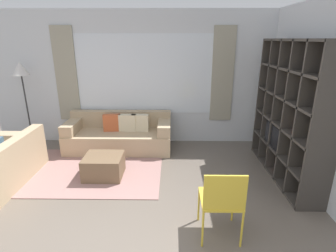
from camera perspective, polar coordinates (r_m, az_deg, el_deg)
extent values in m
cube|color=silver|center=(5.52, -5.15, 10.08)|extent=(6.39, 0.07, 2.70)
cube|color=white|center=(5.47, -5.22, 11.06)|extent=(2.85, 0.01, 1.60)
cube|color=#9E9984|center=(5.84, -21.29, 10.37)|extent=(0.44, 0.03, 1.90)
cube|color=#9E9984|center=(5.52, 11.80, 10.82)|extent=(0.44, 0.03, 1.90)
cube|color=silver|center=(4.33, 29.43, 5.45)|extent=(0.07, 4.56, 2.70)
cube|color=gray|center=(4.84, -19.74, -9.01)|extent=(2.98, 1.71, 0.01)
cube|color=#232328|center=(4.54, 27.22, 2.74)|extent=(0.02, 1.98, 2.15)
cube|color=#3D3833|center=(3.62, 31.11, -1.51)|extent=(0.40, 0.04, 2.15)
cube|color=#3D3833|center=(3.95, 28.37, 0.43)|extent=(0.40, 0.04, 2.15)
cube|color=#3D3833|center=(4.29, 26.05, 2.08)|extent=(0.40, 0.04, 2.15)
cube|color=#3D3833|center=(4.64, 24.08, 3.47)|extent=(0.40, 0.04, 2.15)
cube|color=#3D3833|center=(4.99, 22.37, 4.67)|extent=(0.40, 0.04, 2.15)
cube|color=#3D3833|center=(5.35, 20.89, 5.70)|extent=(0.40, 0.04, 2.15)
cube|color=#3D3833|center=(4.83, 23.32, -9.37)|extent=(0.40, 1.98, 0.04)
cube|color=#3D3833|center=(4.66, 23.96, -4.85)|extent=(0.40, 1.98, 0.04)
cube|color=#3D3833|center=(4.52, 24.66, 0.18)|extent=(0.40, 1.98, 0.04)
cube|color=#3D3833|center=(4.42, 25.40, 5.49)|extent=(0.40, 1.98, 0.04)
cube|color=#3D3833|center=(4.35, 26.19, 11.00)|extent=(0.40, 1.98, 0.04)
cube|color=#3D3833|center=(4.33, 26.98, 16.38)|extent=(0.40, 1.98, 0.04)
cube|color=black|center=(4.63, 21.93, -2.06)|extent=(0.04, 0.63, 0.37)
cube|color=black|center=(4.69, 21.91, -3.98)|extent=(0.10, 0.24, 0.03)
cube|color=#232328|center=(4.94, 22.28, -2.68)|extent=(0.11, 0.11, 0.07)
cylinder|color=red|center=(4.17, 26.49, -0.68)|extent=(0.09, 0.09, 0.08)
cube|color=#388947|center=(4.51, 24.45, 0.81)|extent=(0.07, 0.07, 0.06)
cylinder|color=#232328|center=(4.60, 24.00, -3.82)|extent=(0.09, 0.09, 0.16)
cube|color=#2856A8|center=(5.28, 20.80, -0.93)|extent=(0.08, 0.08, 0.11)
cube|color=red|center=(4.81, 23.10, -8.56)|extent=(0.09, 0.09, 0.09)
cube|color=tan|center=(5.40, -10.57, -3.10)|extent=(2.08, 0.84, 0.38)
cube|color=tan|center=(5.59, -10.15, 1.60)|extent=(2.08, 0.18, 0.34)
cube|color=tan|center=(5.56, -20.07, -0.07)|extent=(0.24, 0.78, 0.21)
cube|color=tan|center=(5.20, -0.79, -0.17)|extent=(0.24, 0.78, 0.21)
cube|color=beige|center=(5.29, -8.81, 0.71)|extent=(0.35, 0.14, 0.34)
cube|color=#C65B33|center=(5.35, -12.08, 0.72)|extent=(0.35, 0.15, 0.34)
cube|color=beige|center=(5.26, -6.07, 0.70)|extent=(0.35, 0.15, 0.34)
cube|color=tan|center=(4.51, -30.85, -5.00)|extent=(0.18, 1.69, 0.34)
cube|color=tan|center=(5.27, -29.85, -2.45)|extent=(0.78, 0.24, 0.21)
cube|color=brown|center=(4.42, -13.80, -8.52)|extent=(0.61, 0.53, 0.36)
cylinder|color=black|center=(6.28, -27.22, -3.57)|extent=(0.26, 0.26, 0.02)
cylinder|color=#2D2D30|center=(6.07, -28.23, 2.90)|extent=(0.03, 0.03, 1.45)
cone|color=silver|center=(5.93, -29.49, 10.86)|extent=(0.32, 0.32, 0.26)
cylinder|color=gold|center=(3.43, 13.93, -16.36)|extent=(0.02, 0.02, 0.44)
cylinder|color=gold|center=(3.36, 6.71, -16.66)|extent=(0.02, 0.02, 0.44)
cylinder|color=gold|center=(3.09, 15.78, -20.91)|extent=(0.02, 0.02, 0.44)
cylinder|color=gold|center=(3.02, 7.57, -21.41)|extent=(0.02, 0.02, 0.44)
cube|color=gold|center=(3.08, 11.27, -15.31)|extent=(0.44, 0.46, 0.02)
cube|color=gold|center=(2.80, 12.31, -14.07)|extent=(0.44, 0.02, 0.40)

